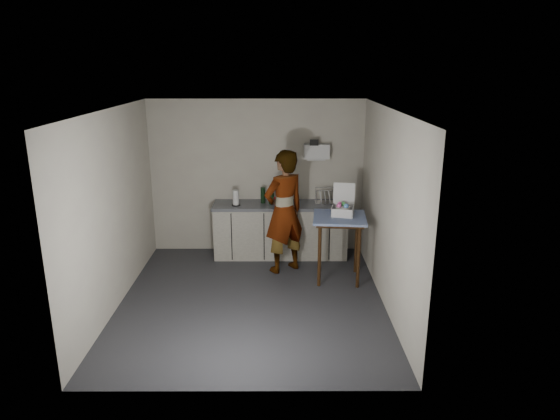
{
  "coord_description": "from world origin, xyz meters",
  "views": [
    {
      "loc": [
        0.37,
        -6.27,
        3.15
      ],
      "look_at": [
        0.39,
        0.45,
        1.17
      ],
      "focal_mm": 32.0,
      "sensor_mm": 36.0,
      "label": 1
    }
  ],
  "objects_px": {
    "dish_rack": "(325,200)",
    "bakery_box": "(343,208)",
    "side_table": "(339,225)",
    "kitchen_counter": "(281,231)",
    "soap_bottle": "(272,196)",
    "paper_towel": "(236,198)",
    "soda_can": "(275,201)",
    "standing_man": "(284,212)",
    "dark_bottle": "(263,195)"
  },
  "relations": [
    {
      "from": "dark_bottle",
      "to": "paper_towel",
      "type": "xyz_separation_m",
      "value": [
        -0.44,
        -0.15,
        -0.01
      ]
    },
    {
      "from": "paper_towel",
      "to": "dark_bottle",
      "type": "bearing_deg",
      "value": 18.82
    },
    {
      "from": "soap_bottle",
      "to": "paper_towel",
      "type": "relative_size",
      "value": 1.02
    },
    {
      "from": "dark_bottle",
      "to": "kitchen_counter",
      "type": "bearing_deg",
      "value": -10.97
    },
    {
      "from": "side_table",
      "to": "dark_bottle",
      "type": "relative_size",
      "value": 3.67
    },
    {
      "from": "soda_can",
      "to": "paper_towel",
      "type": "xyz_separation_m",
      "value": [
        -0.65,
        -0.08,
        0.06
      ]
    },
    {
      "from": "soda_can",
      "to": "dish_rack",
      "type": "bearing_deg",
      "value": 4.15
    },
    {
      "from": "paper_towel",
      "to": "dish_rack",
      "type": "xyz_separation_m",
      "value": [
        1.48,
        0.14,
        -0.06
      ]
    },
    {
      "from": "soda_can",
      "to": "soap_bottle",
      "type": "bearing_deg",
      "value": 173.63
    },
    {
      "from": "side_table",
      "to": "dark_bottle",
      "type": "xyz_separation_m",
      "value": [
        -1.16,
        1.03,
        0.18
      ]
    },
    {
      "from": "dark_bottle",
      "to": "dish_rack",
      "type": "xyz_separation_m",
      "value": [
        1.04,
        -0.01,
        -0.08
      ]
    },
    {
      "from": "kitchen_counter",
      "to": "paper_towel",
      "type": "xyz_separation_m",
      "value": [
        -0.73,
        -0.09,
        0.61
      ]
    },
    {
      "from": "kitchen_counter",
      "to": "dish_rack",
      "type": "bearing_deg",
      "value": 3.27
    },
    {
      "from": "side_table",
      "to": "kitchen_counter",
      "type": "bearing_deg",
      "value": 136.87
    },
    {
      "from": "kitchen_counter",
      "to": "dish_rack",
      "type": "relative_size",
      "value": 6.21
    },
    {
      "from": "paper_towel",
      "to": "kitchen_counter",
      "type": "bearing_deg",
      "value": 7.27
    },
    {
      "from": "side_table",
      "to": "dish_rack",
      "type": "xyz_separation_m",
      "value": [
        -0.12,
        1.02,
        0.1
      ]
    },
    {
      "from": "standing_man",
      "to": "dark_bottle",
      "type": "height_order",
      "value": "standing_man"
    },
    {
      "from": "side_table",
      "to": "paper_towel",
      "type": "distance_m",
      "value": 1.83
    },
    {
      "from": "side_table",
      "to": "soap_bottle",
      "type": "bearing_deg",
      "value": 141.71
    },
    {
      "from": "soda_can",
      "to": "bakery_box",
      "type": "height_order",
      "value": "bakery_box"
    },
    {
      "from": "standing_man",
      "to": "side_table",
      "type": "bearing_deg",
      "value": 122.84
    },
    {
      "from": "dish_rack",
      "to": "bakery_box",
      "type": "height_order",
      "value": "bakery_box"
    },
    {
      "from": "dish_rack",
      "to": "kitchen_counter",
      "type": "bearing_deg",
      "value": -176.73
    },
    {
      "from": "kitchen_counter",
      "to": "dark_bottle",
      "type": "relative_size",
      "value": 8.31
    },
    {
      "from": "soda_can",
      "to": "paper_towel",
      "type": "distance_m",
      "value": 0.66
    },
    {
      "from": "dark_bottle",
      "to": "paper_towel",
      "type": "relative_size",
      "value": 1.05
    },
    {
      "from": "dark_bottle",
      "to": "bakery_box",
      "type": "height_order",
      "value": "bakery_box"
    },
    {
      "from": "standing_man",
      "to": "soda_can",
      "type": "height_order",
      "value": "standing_man"
    },
    {
      "from": "kitchen_counter",
      "to": "dish_rack",
      "type": "xyz_separation_m",
      "value": [
        0.75,
        0.04,
        0.54
      ]
    },
    {
      "from": "side_table",
      "to": "standing_man",
      "type": "xyz_separation_m",
      "value": [
        -0.81,
        0.34,
        0.1
      ]
    },
    {
      "from": "soda_can",
      "to": "bakery_box",
      "type": "bearing_deg",
      "value": -40.67
    },
    {
      "from": "side_table",
      "to": "soap_bottle",
      "type": "distance_m",
      "value": 1.41
    },
    {
      "from": "standing_man",
      "to": "soap_bottle",
      "type": "height_order",
      "value": "standing_man"
    },
    {
      "from": "side_table",
      "to": "paper_towel",
      "type": "relative_size",
      "value": 3.84
    },
    {
      "from": "dish_rack",
      "to": "soap_bottle",
      "type": "bearing_deg",
      "value": -176.6
    },
    {
      "from": "side_table",
      "to": "soap_bottle",
      "type": "height_order",
      "value": "soap_bottle"
    },
    {
      "from": "standing_man",
      "to": "paper_towel",
      "type": "bearing_deg",
      "value": -69.71
    },
    {
      "from": "soda_can",
      "to": "dish_rack",
      "type": "height_order",
      "value": "dish_rack"
    },
    {
      "from": "standing_man",
      "to": "bakery_box",
      "type": "height_order",
      "value": "standing_man"
    },
    {
      "from": "kitchen_counter",
      "to": "bakery_box",
      "type": "relative_size",
      "value": 4.98
    },
    {
      "from": "kitchen_counter",
      "to": "standing_man",
      "type": "height_order",
      "value": "standing_man"
    },
    {
      "from": "standing_man",
      "to": "soap_bottle",
      "type": "bearing_deg",
      "value": -107.2
    },
    {
      "from": "kitchen_counter",
      "to": "soda_can",
      "type": "height_order",
      "value": "soda_can"
    },
    {
      "from": "side_table",
      "to": "dish_rack",
      "type": "bearing_deg",
      "value": 101.84
    },
    {
      "from": "dish_rack",
      "to": "bakery_box",
      "type": "xyz_separation_m",
      "value": [
        0.17,
        -0.92,
        0.12
      ]
    },
    {
      "from": "soda_can",
      "to": "standing_man",
      "type": "bearing_deg",
      "value": -77.73
    },
    {
      "from": "kitchen_counter",
      "to": "soda_can",
      "type": "xyz_separation_m",
      "value": [
        -0.08,
        -0.02,
        0.54
      ]
    },
    {
      "from": "side_table",
      "to": "bakery_box",
      "type": "height_order",
      "value": "bakery_box"
    },
    {
      "from": "kitchen_counter",
      "to": "soda_can",
      "type": "distance_m",
      "value": 0.55
    }
  ]
}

